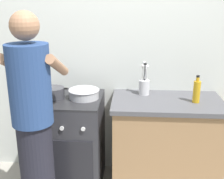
{
  "coord_description": "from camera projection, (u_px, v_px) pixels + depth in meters",
  "views": [
    {
      "loc": [
        0.22,
        -2.28,
        1.76
      ],
      "look_at": [
        0.05,
        0.12,
        1.0
      ],
      "focal_mm": 45.51,
      "sensor_mm": 36.0,
      "label": 1
    }
  ],
  "objects": [
    {
      "name": "utensil_crock",
      "position": [
        144.0,
        84.0,
        2.68
      ],
      "size": [
        0.1,
        0.1,
        0.32
      ],
      "color": "silver",
      "rests_on": "countertop"
    },
    {
      "name": "back_wall",
      "position": [
        130.0,
        54.0,
        2.8
      ],
      "size": [
        3.2,
        0.1,
        2.5
      ],
      "color": "silver",
      "rests_on": "ground"
    },
    {
      "name": "stove_range",
      "position": [
        71.0,
        142.0,
        2.74
      ],
      "size": [
        0.6,
        0.62,
        0.9
      ],
      "color": "#2D2D33",
      "rests_on": "ground"
    },
    {
      "name": "person",
      "position": [
        34.0,
        127.0,
        2.1
      ],
      "size": [
        0.41,
        0.5,
        1.7
      ],
      "color": "black",
      "rests_on": "ground"
    },
    {
      "name": "oil_bottle",
      "position": [
        197.0,
        91.0,
        2.47
      ],
      "size": [
        0.06,
        0.06,
        0.24
      ],
      "color": "gold",
      "rests_on": "countertop"
    },
    {
      "name": "countertop",
      "position": [
        165.0,
        145.0,
        2.68
      ],
      "size": [
        1.0,
        0.6,
        0.9
      ],
      "color": "#99724C",
      "rests_on": "ground"
    },
    {
      "name": "mixing_bowl",
      "position": [
        84.0,
        93.0,
        2.59
      ],
      "size": [
        0.29,
        0.29,
        0.08
      ],
      "color": "#B7B7BC",
      "rests_on": "stove_range"
    },
    {
      "name": "pot",
      "position": [
        53.0,
        93.0,
        2.59
      ],
      "size": [
        0.27,
        0.21,
        0.1
      ],
      "color": "#38383D",
      "rests_on": "stove_range"
    }
  ]
}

